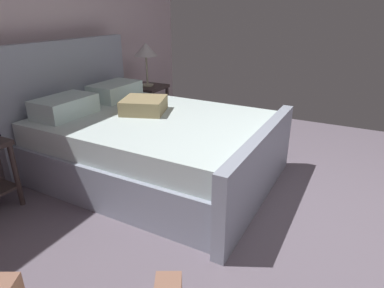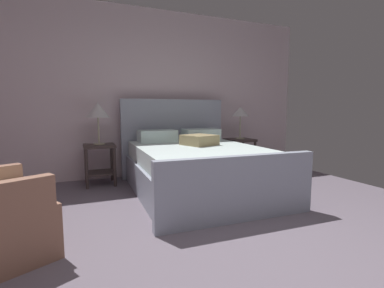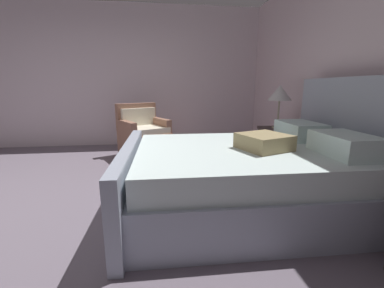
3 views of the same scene
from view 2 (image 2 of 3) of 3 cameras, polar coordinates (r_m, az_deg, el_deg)
name	(u,v)px [view 2 (image 2 of 3)]	position (r m, az deg, el deg)	size (l,w,h in m)	color
ground_plane	(277,279)	(2.13, 16.86, -24.64)	(5.59, 6.59, 0.02)	slate
wall_back	(151,94)	(4.90, -8.37, 9.98)	(5.71, 0.12, 2.75)	silver
bed	(196,165)	(3.85, 0.75, -4.35)	(1.77, 2.30, 1.28)	#98A0B2
nightstand_right	(240,150)	(5.07, 9.60, -1.17)	(0.44, 0.44, 0.60)	#3C2F2D
table_lamp_right	(240,112)	(5.02, 9.75, 6.30)	(0.31, 0.31, 0.56)	#B7B293
nightstand_left	(100,158)	(4.38, -18.15, -2.65)	(0.44, 0.44, 0.60)	#3C2F2D
table_lamp_left	(98,111)	(4.33, -18.49, 6.37)	(0.33, 0.33, 0.61)	#B7B293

